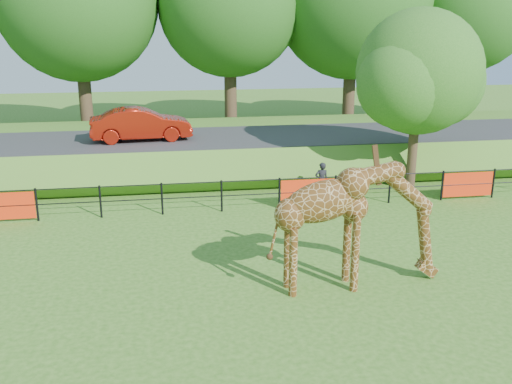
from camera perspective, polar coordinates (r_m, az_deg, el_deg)
ground at (r=12.26m, az=0.57°, el=-13.72°), size 90.00×90.00×0.00m
giraffe at (r=13.80m, az=10.11°, el=-3.32°), size 4.37×0.97×3.10m
perimeter_fence at (r=19.36m, az=-3.46°, el=-0.40°), size 28.07×0.10×1.10m
embankment at (r=26.58m, az=-5.14°, el=4.46°), size 40.00×9.00×1.30m
road at (r=24.97m, az=-4.92°, el=5.35°), size 40.00×5.00×0.12m
car_red at (r=24.56m, az=-11.43°, el=6.67°), size 4.29×1.84×1.37m
visitor at (r=20.85m, az=6.57°, el=1.14°), size 0.51×0.35×1.36m
tree_east at (r=22.25m, az=16.13°, el=11.01°), size 5.40×4.71×6.76m
bg_tree_line at (r=32.66m, az=-2.87°, el=18.29°), size 37.30×8.80×11.82m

